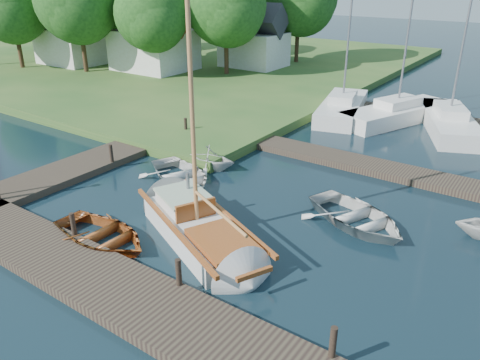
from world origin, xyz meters
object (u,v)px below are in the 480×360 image
Objects in this scene: mooring_post_1 at (73,224)px; tender_a at (181,173)px; tender_c at (357,214)px; marina_boat_0 at (342,106)px; mooring_post_4 at (111,153)px; marina_boat_1 at (397,112)px; mooring_post_3 at (333,342)px; tree_0 at (12,5)px; house_a at (154,39)px; tender_b at (211,156)px; tree_2 at (152,12)px; house_b at (73,37)px; tree_3 at (226,4)px; tree_5 at (108,1)px; sailboat at (202,233)px; house_c at (254,41)px; mooring_post_5 at (186,126)px; marina_boat_2 at (449,120)px; dinghy at (101,232)px; mooring_post_2 at (179,272)px.

mooring_post_1 reaches higher than tender_a.
tender_c is 0.38× the size of marina_boat_0.
mooring_post_4 is 16.53m from marina_boat_1.
mooring_post_1 is 6.40m from mooring_post_4.
mooring_post_3 reaches higher than tender_a.
house_a is at bearing 30.76° from tree_0.
mooring_post_3 is 0.08× the size of marina_boat_0.
tree_0 reaches higher than mooring_post_1.
tree_2 is at bearing 42.78° from tender_b.
house_b reaches higher than mooring_post_3.
tree_0 is at bearing 156.40° from mooring_post_4.
tree_3 is 1.08× the size of tree_5.
sailboat is 1.86× the size of house_c.
house_b is at bearing -179.72° from tree_2.
mooring_post_5 is at bearing 62.74° from tender_a.
tender_a is at bearing 128.09° from marina_boat_2.
house_c is at bearing 145.14° from sailboat.
house_c reaches higher than dinghy.
marina_boat_2 is at bearing 7.25° from tree_0.
tender_a is 14.55m from marina_boat_1.
marina_boat_1 is at bearing 49.34° from mooring_post_5.
tree_5 is (-27.00, 25.05, 4.72)m from mooring_post_1.
tender_c is 0.45× the size of tree_3.
mooring_post_4 is at bearing -174.49° from sailboat.
house_b is (-8.00, -2.00, -0.19)m from house_a.
tree_2 is at bearing 162.69° from sailboat.
tender_b is at bearing -34.34° from mooring_post_5.
sailboat is 1.12× the size of tree_3.
mooring_post_3 is at bearing 0.00° from mooring_post_2.
tender_b is at bearing 122.71° from mooring_post_2.
dinghy is (-3.86, 0.53, -0.31)m from mooring_post_2.
mooring_post_3 is at bearing -22.69° from tree_0.
tender_b reaches higher than tender_c.
sailboat is 27.64m from house_a.
mooring_post_2 is 27.64m from tree_2.
tender_b is 0.26× the size of tree_3.
house_c reaches higher than mooring_post_1.
tree_3 is (-11.00, 23.05, 5.11)m from mooring_post_1.
house_a is at bearing 81.85° from tender_c.
marina_boat_0 is at bearing -34.70° from house_c.
house_c is at bearing 126.53° from mooring_post_3.
marina_boat_1 is at bearing 91.22° from mooring_post_2.
mooring_post_1 is 1.00× the size of mooring_post_3.
mooring_post_2 is 0.35× the size of tender_b.
marina_boat_1 is at bearing -9.04° from dinghy.
house_a is 8.49m from house_c.
mooring_post_4 is at bearing 114.71° from tender_b.
mooring_post_4 is 5.00m from mooring_post_5.
marina_boat_1 is 1.82× the size of house_c.
mooring_post_1 and mooring_post_5 have the same top height.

